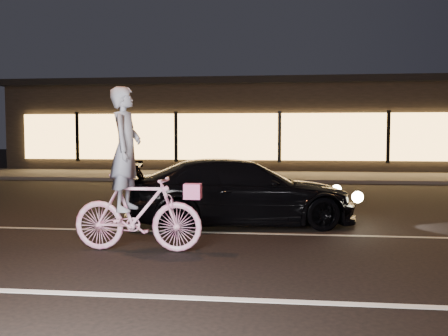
# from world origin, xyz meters

# --- Properties ---
(ground) EXTENTS (90.00, 90.00, 0.00)m
(ground) POSITION_xyz_m (0.00, 0.00, 0.00)
(ground) COLOR black
(ground) RESTS_ON ground
(lane_stripe_near) EXTENTS (60.00, 0.12, 0.01)m
(lane_stripe_near) POSITION_xyz_m (0.00, -1.50, 0.00)
(lane_stripe_near) COLOR silver
(lane_stripe_near) RESTS_ON ground
(lane_stripe_far) EXTENTS (60.00, 0.10, 0.01)m
(lane_stripe_far) POSITION_xyz_m (0.00, 2.00, 0.00)
(lane_stripe_far) COLOR gray
(lane_stripe_far) RESTS_ON ground
(sidewalk) EXTENTS (30.00, 4.00, 0.12)m
(sidewalk) POSITION_xyz_m (0.00, 13.00, 0.06)
(sidewalk) COLOR #383533
(sidewalk) RESTS_ON ground
(storefront) EXTENTS (25.40, 8.42, 4.20)m
(storefront) POSITION_xyz_m (0.00, 18.97, 2.15)
(storefront) COLOR black
(storefront) RESTS_ON ground
(cyclist) EXTENTS (1.93, 0.67, 2.43)m
(cyclist) POSITION_xyz_m (-2.04, 0.50, 0.86)
(cyclist) COLOR #D63685
(cyclist) RESTS_ON ground
(sedan) EXTENTS (4.65, 2.71, 1.26)m
(sedan) POSITION_xyz_m (-0.65, 2.80, 0.63)
(sedan) COLOR black
(sedan) RESTS_ON ground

